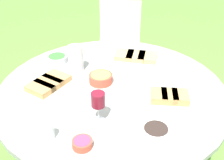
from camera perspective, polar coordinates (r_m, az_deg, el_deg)
name	(u,v)px	position (r m, az deg, el deg)	size (l,w,h in m)	color
dining_table	(112,99)	(1.89, 0.00, -3.86)	(1.49, 1.49, 0.73)	#4C4C51
chair_near_left	(120,37)	(3.09, 1.56, 8.70)	(0.59, 0.58, 0.89)	white
water_pitcher	(76,58)	(2.01, -7.40, 4.37)	(0.12, 0.11, 0.19)	silver
wine_glass	(98,101)	(1.50, -2.85, -4.20)	(0.08, 0.08, 0.18)	silver
platter_bread_main	(49,85)	(1.87, -12.70, -0.96)	(0.26, 0.34, 0.06)	white
platter_charcuterie	(169,98)	(1.73, 11.56, -3.64)	(0.34, 0.31, 0.07)	white
platter_sandwich_side	(136,58)	(2.16, 4.82, 4.54)	(0.45, 0.37, 0.06)	white
bowl_fries	(101,78)	(1.88, -2.30, 0.41)	(0.16, 0.16, 0.06)	#B74733
bowl_salad	(57,59)	(2.17, -11.10, 4.31)	(0.16, 0.16, 0.05)	silver
bowl_olives	(156,132)	(1.48, 8.88, -10.34)	(0.15, 0.15, 0.05)	white
bowl_dip_red	(82,143)	(1.43, -6.07, -12.62)	(0.10, 0.10, 0.04)	#B74733
cup_water_near	(48,131)	(1.48, -12.83, -10.11)	(0.06, 0.06, 0.09)	silver
cup_water_far	(176,66)	(2.06, 12.92, 2.86)	(0.07, 0.07, 0.08)	silver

